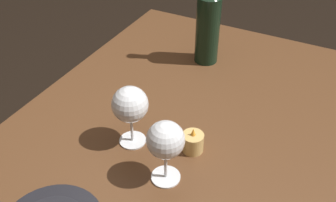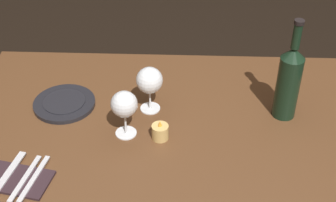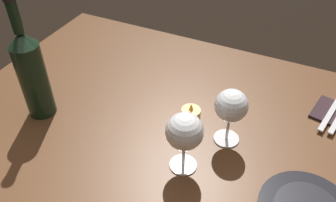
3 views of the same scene
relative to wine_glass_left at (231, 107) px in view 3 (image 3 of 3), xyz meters
The scene contains 6 objects.
dining_table 0.23m from the wine_glass_left, behind, with size 1.30×0.90×0.74m.
wine_glass_left is the anchor object (origin of this frame).
wine_glass_right 0.14m from the wine_glass_left, 117.69° to the right, with size 0.09×0.09×0.16m.
wine_bottle 0.51m from the wine_glass_left, 166.98° to the right, with size 0.07×0.07×0.34m.
votive_candle 0.14m from the wine_glass_left, behind, with size 0.05×0.05×0.07m.
fork_outer 0.33m from the wine_glass_left, 42.10° to the left, with size 0.05×0.18×0.00m.
Camera 3 is at (0.25, -0.62, 1.40)m, focal length 37.63 mm.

